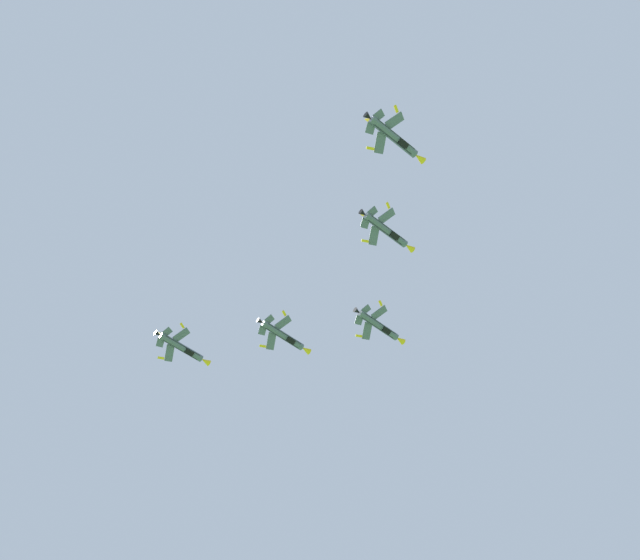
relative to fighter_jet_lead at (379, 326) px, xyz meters
The scene contains 5 objects.
fighter_jet_lead is the anchor object (origin of this frame).
fighter_jet_left_wing 23.25m from the fighter_jet_lead, behind, with size 13.21×11.69×5.50m.
fighter_jet_right_wing 26.35m from the fighter_jet_lead, 89.21° to the right, with size 13.21×11.68×5.51m.
fighter_jet_left_outer 48.66m from the fighter_jet_lead, behind, with size 13.21×11.69×5.50m.
fighter_jet_right_outer 50.92m from the fighter_jet_lead, 89.81° to the right, with size 13.21×11.69×5.49m.
Camera 1 is at (-1.16, -5.50, 1.44)m, focal length 42.99 mm.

